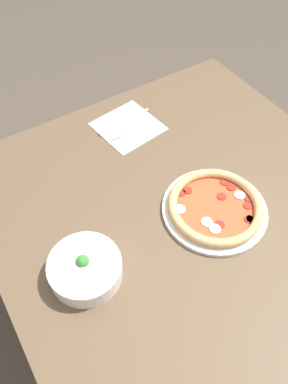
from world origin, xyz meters
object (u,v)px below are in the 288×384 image
at_px(pizza, 215,207).
at_px(bowl, 85,268).
at_px(fork, 133,130).
at_px(knife, 126,120).

relative_size(pizza, bowl, 1.61).
height_order(pizza, fork, pizza).
relative_size(pizza, knife, 1.43).
distance_m(bowl, knife, 0.57).
xyz_separation_m(pizza, fork, (0.40, 0.02, -0.01)).
distance_m(pizza, fork, 0.40).
bearing_deg(pizza, knife, 2.15).
bearing_deg(fork, knife, -103.30).
height_order(pizza, bowl, bowl).
bearing_deg(bowl, fork, -43.85).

